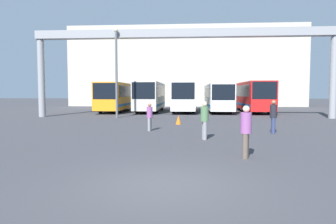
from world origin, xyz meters
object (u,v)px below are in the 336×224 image
Objects in this scene: bus_slot_2 at (184,95)px; bus_slot_3 at (217,96)px; bus_slot_1 at (150,95)px; lamp_post at (116,69)px; pedestrian_near_center at (150,116)px; traffic_cone at (178,120)px; pedestrian_near_left at (205,119)px; bus_slot_4 at (253,95)px; pedestrian_mid_right at (273,116)px; pedestrian_mid_left at (246,130)px; bus_slot_0 at (117,95)px.

bus_slot_2 is 3.84m from bus_slot_3.
lamp_post reaches higher than bus_slot_1.
lamp_post is at bearing 40.01° from pedestrian_near_center.
bus_slot_3 is at bearing 1.30° from bus_slot_2.
bus_slot_1 is 17.24× the size of traffic_cone.
pedestrian_near_left is 6.76m from traffic_cone.
lamp_post is at bearing -159.43° from pedestrian_near_left.
pedestrian_near_center reaches higher than traffic_cone.
traffic_cone is (-7.83, -13.37, -1.59)m from bus_slot_4.
bus_slot_1 reaches higher than pedestrian_mid_right.
bus_slot_4 is 16.51× the size of traffic_cone.
lamp_post reaches higher than traffic_cone.
bus_slot_4 is at bearing -11.73° from bus_slot_3.
traffic_cone is (-2.62, 10.48, -0.62)m from pedestrian_mid_left.
bus_slot_0 is 3.84m from bus_slot_1.
pedestrian_near_center is at bearing 93.09° from pedestrian_mid_right.
pedestrian_mid_left is at bearing -75.99° from traffic_cone.
bus_slot_4 is at bearing -5.28° from bus_slot_2.
bus_slot_1 reaches higher than pedestrian_near_center.
pedestrian_near_left is (-6.38, -19.94, -0.96)m from bus_slot_4.
bus_slot_1 is at bearing -175.74° from bus_slot_3.
pedestrian_mid_right is (8.90, -17.91, -0.94)m from bus_slot_1.
pedestrian_mid_left is at bearing -67.02° from bus_slot_0.
pedestrian_mid_right is 6.79m from traffic_cone.
bus_slot_3 is at bearing 44.60° from lamp_post.
pedestrian_mid_right is at bearing -80.74° from pedestrian_near_center.
bus_slot_3 is at bearing -2.24° from pedestrian_near_center.
pedestrian_mid_left is (-1.37, -24.65, -0.84)m from bus_slot_3.
bus_slot_3 is 24.70m from pedestrian_mid_left.
lamp_post is (-13.31, -8.54, 2.28)m from bus_slot_4.
pedestrian_mid_left is (4.13, -6.84, 0.10)m from pedestrian_near_center.
bus_slot_4 is at bearing -172.78° from pedestrian_mid_left.
lamp_post is (-3.97, 8.48, 3.35)m from pedestrian_near_center.
bus_slot_2 reaches higher than bus_slot_3.
pedestrian_near_center is at bearing -70.60° from bus_slot_0.
pedestrian_mid_left is at bearing -102.32° from bus_slot_4.
bus_slot_1 is at bearing 22.13° from pedestrian_near_center.
pedestrian_mid_right is 2.87× the size of traffic_cone.
bus_slot_4 is (15.36, -0.08, 0.04)m from bus_slot_0.
pedestrian_near_left reaches higher than pedestrian_mid_left.
bus_slot_1 is at bearing 178.88° from bus_slot_4.
pedestrian_mid_left is at bearing -133.95° from pedestrian_near_center.
pedestrian_near_left is at bearing -119.78° from pedestrian_near_center.
bus_slot_4 is at bearing -13.84° from pedestrian_near_center.
bus_slot_3 is (11.52, 0.71, -0.09)m from bus_slot_0.
bus_slot_0 is at bearing -137.47° from pedestrian_mid_left.
lamp_post is at bearing -76.60° from bus_slot_0.
pedestrian_mid_right is at bearing -54.35° from bus_slot_0.
pedestrian_near_center is (6.02, -17.10, -1.02)m from bus_slot_0.
bus_slot_4 is at bearing 151.55° from pedestrian_near_left.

